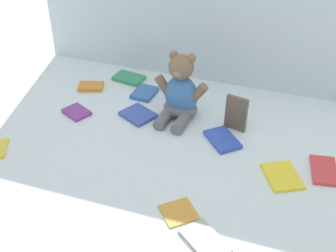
{
  "coord_description": "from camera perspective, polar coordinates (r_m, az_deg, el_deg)",
  "views": [
    {
      "loc": [
        0.37,
        -1.21,
        0.93
      ],
      "look_at": [
        -0.01,
        -0.1,
        0.1
      ],
      "focal_mm": 48.42,
      "sensor_mm": 36.0,
      "label": 1
    }
  ],
  "objects": [
    {
      "name": "book_case_0",
      "position": [
        1.55,
        6.88,
        -1.71
      ],
      "size": [
        0.15,
        0.15,
        0.01
      ],
      "primitive_type": "cube",
      "rotation": [
        0.0,
        0.0,
        3.87
      ],
      "color": "#2E4DBA",
      "rests_on": "ground_plane"
    },
    {
      "name": "book_case_8",
      "position": [
        1.29,
        1.35,
        -10.73
      ],
      "size": [
        0.13,
        0.13,
        0.01
      ],
      "primitive_type": "cube",
      "rotation": [
        0.0,
        0.0,
        5.43
      ],
      "color": "gold",
      "rests_on": "ground_plane"
    },
    {
      "name": "ground_plane",
      "position": [
        1.57,
        1.58,
        -1.08
      ],
      "size": [
        3.2,
        3.2,
        0.0
      ],
      "primitive_type": "plane",
      "color": "silver"
    },
    {
      "name": "teddy_bear",
      "position": [
        1.62,
        1.55,
        4.1
      ],
      "size": [
        0.21,
        0.19,
        0.25
      ],
      "rotation": [
        0.0,
        0.0,
        -0.08
      ],
      "color": "#3F72B2",
      "rests_on": "ground_plane"
    },
    {
      "name": "book_case_3",
      "position": [
        1.5,
        19.03,
        -5.3
      ],
      "size": [
        0.1,
        0.15,
        0.01
      ],
      "primitive_type": "cube",
      "rotation": [
        0.0,
        0.0,
        0.16
      ],
      "color": "#D23B3C",
      "rests_on": "ground_plane"
    },
    {
      "name": "book_case_4",
      "position": [
        1.9,
        -4.95,
        6.03
      ],
      "size": [
        0.13,
        0.1,
        0.02
      ],
      "primitive_type": "cube",
      "rotation": [
        0.0,
        0.0,
        1.4
      ],
      "color": "#329062",
      "rests_on": "ground_plane"
    },
    {
      "name": "book_case_11",
      "position": [
        1.44,
        14.17,
        -6.14
      ],
      "size": [
        0.15,
        0.16,
        0.01
      ],
      "primitive_type": "cube",
      "rotation": [
        0.0,
        0.0,
        3.63
      ],
      "color": "yellow",
      "rests_on": "ground_plane"
    },
    {
      "name": "book_case_1",
      "position": [
        1.22,
        4.68,
        -14.21
      ],
      "size": [
        0.15,
        0.14,
        0.01
      ],
      "primitive_type": "cube",
      "rotation": [
        0.0,
        0.0,
        0.91
      ],
      "color": "#A6A697",
      "rests_on": "ground_plane"
    },
    {
      "name": "book_case_5",
      "position": [
        1.79,
        -2.96,
        4.18
      ],
      "size": [
        0.09,
        0.11,
        0.02
      ],
      "primitive_type": "cube",
      "rotation": [
        0.0,
        0.0,
        6.22
      ],
      "color": "#3765AA",
      "rests_on": "ground_plane"
    },
    {
      "name": "book_case_6",
      "position": [
        1.66,
        -3.79,
        1.42
      ],
      "size": [
        0.15,
        0.14,
        0.01
      ],
      "primitive_type": "cube",
      "rotation": [
        0.0,
        0.0,
        4.23
      ],
      "color": "#3A50AF",
      "rests_on": "ground_plane"
    },
    {
      "name": "book_case_7",
      "position": [
        1.71,
        -11.46,
        1.69
      ],
      "size": [
        0.12,
        0.11,
        0.01
      ],
      "primitive_type": "cube",
      "rotation": [
        0.0,
        0.0,
        1.1
      ],
      "color": "#7E358C",
      "rests_on": "ground_plane"
    },
    {
      "name": "book_case_2",
      "position": [
        1.86,
        -9.69,
        4.92
      ],
      "size": [
        0.11,
        0.09,
        0.02
      ],
      "primitive_type": "cube",
      "rotation": [
        0.0,
        0.0,
        1.89
      ],
      "color": "orange",
      "rests_on": "ground_plane"
    },
    {
      "name": "book_case_9",
      "position": [
        1.58,
        8.58,
        1.58
      ],
      "size": [
        0.08,
        0.03,
        0.13
      ],
      "primitive_type": "cube",
      "rotation": [
        -0.04,
        0.0,
        -0.22
      ],
      "color": "brown",
      "rests_on": "ground_plane"
    }
  ]
}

